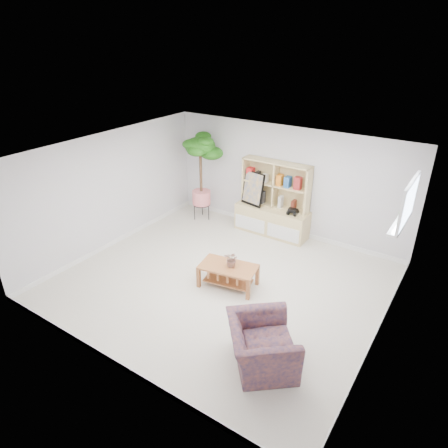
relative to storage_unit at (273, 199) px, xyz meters
The scene contains 14 objects.
floor 2.39m from the storage_unit, 85.92° to the right, with size 5.50×5.00×0.01m, color beige.
ceiling 2.74m from the storage_unit, 85.92° to the right, with size 5.50×5.00×0.01m, color white.
walls 2.28m from the storage_unit, 85.92° to the right, with size 5.51×5.01×2.40m.
baseboard 2.38m from the storage_unit, 85.92° to the right, with size 5.50×5.00×0.10m, color white, non-canonical shape.
window 3.52m from the storage_unit, 29.58° to the right, with size 0.10×0.98×0.68m, color silver, non-canonical shape.
window_sill 3.38m from the storage_unit, 30.09° to the right, with size 0.14×1.00×0.04m, color white.
storage_unit is the anchor object (origin of this frame).
poster 0.50m from the storage_unit, behind, with size 0.54×0.13×0.75m, color yellow, non-canonical shape.
toy_truck 0.54m from the storage_unit, ahead, with size 0.29×0.20×0.15m, color black, non-canonical shape.
coffee_table 2.38m from the storage_unit, 82.13° to the right, with size 1.00×0.55×0.41m, color brown, non-canonical shape.
table_plant 2.30m from the storage_unit, 80.50° to the right, with size 0.26×0.23×0.29m, color #2E792E.
floor_tree 1.81m from the storage_unit, behind, with size 0.77×0.77×2.08m, color #14490D, non-canonical shape.
armchair 4.00m from the storage_unit, 64.50° to the right, with size 1.00×0.87×0.74m, color #101D48.
sill_plant 3.36m from the storage_unit, 28.45° to the right, with size 0.12×0.10×0.21m, color #14490D.
Camera 1 is at (3.41, -5.07, 4.18)m, focal length 32.00 mm.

